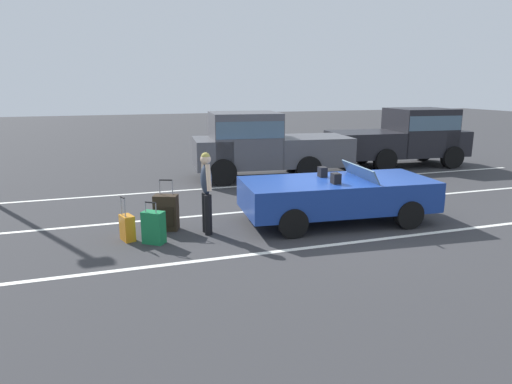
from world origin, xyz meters
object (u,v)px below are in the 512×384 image
(suitcase_large_black, at_px, (166,213))
(suitcase_small_carryon, at_px, (127,228))
(parked_pickup_truck_far, at_px, (407,136))
(suitcase_medium_bright, at_px, (154,227))
(convertible_car, at_px, (346,195))
(traveler_person, at_px, (206,188))
(parked_pickup_truck_near, at_px, (259,144))

(suitcase_large_black, height_order, suitcase_small_carryon, suitcase_large_black)
(parked_pickup_truck_far, bearing_deg, suitcase_medium_bright, -145.05)
(convertible_car, distance_m, traveler_person, 3.10)
(suitcase_small_carryon, height_order, parked_pickup_truck_far, parked_pickup_truck_far)
(traveler_person, height_order, parked_pickup_truck_far, parked_pickup_truck_far)
(suitcase_large_black, bearing_deg, parked_pickup_truck_far, 139.31)
(suitcase_small_carryon, bearing_deg, suitcase_medium_bright, -52.22)
(parked_pickup_truck_near, distance_m, parked_pickup_truck_far, 5.93)
(suitcase_large_black, bearing_deg, suitcase_medium_bright, -2.48)
(parked_pickup_truck_near, bearing_deg, suitcase_large_black, 58.07)
(parked_pickup_truck_far, bearing_deg, traveler_person, -143.28)
(traveler_person, distance_m, parked_pickup_truck_far, 10.31)
(suitcase_medium_bright, bearing_deg, suitcase_large_black, 13.15)
(suitcase_small_carryon, bearing_deg, parked_pickup_truck_far, 9.77)
(convertible_car, xyz_separation_m, traveler_person, (-3.08, 0.10, 0.34))
(suitcase_large_black, xyz_separation_m, parked_pickup_truck_near, (3.57, 4.58, 0.74))
(parked_pickup_truck_far, bearing_deg, suitcase_small_carryon, -147.59)
(suitcase_medium_bright, bearing_deg, convertible_car, -50.61)
(convertible_car, xyz_separation_m, parked_pickup_truck_far, (5.65, 5.59, 0.52))
(suitcase_small_carryon, xyz_separation_m, traveler_person, (1.56, -0.05, 0.67))
(suitcase_large_black, xyz_separation_m, parked_pickup_truck_far, (9.48, 5.02, 0.74))
(convertible_car, relative_size, suitcase_medium_bright, 5.15)
(parked_pickup_truck_near, xyz_separation_m, parked_pickup_truck_far, (5.91, 0.44, 0.00))
(convertible_car, relative_size, parked_pickup_truck_near, 0.83)
(suitcase_medium_bright, distance_m, parked_pickup_truck_near, 6.64)
(convertible_car, bearing_deg, suitcase_large_black, 176.22)
(convertible_car, bearing_deg, suitcase_small_carryon, -177.15)
(suitcase_large_black, bearing_deg, parked_pickup_truck_near, 163.50)
(suitcase_large_black, relative_size, traveler_person, 0.64)
(traveler_person, bearing_deg, suitcase_medium_bright, -168.21)
(suitcase_medium_bright, bearing_deg, parked_pickup_truck_near, 0.83)
(traveler_person, bearing_deg, parked_pickup_truck_far, 30.16)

